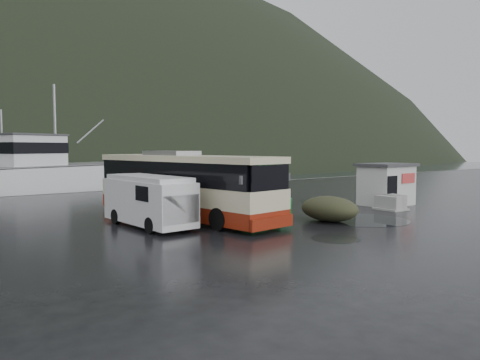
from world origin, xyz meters
TOP-DOWN VIEW (x-y plane):
  - ground at (0.00, 0.00)m, footprint 160.00×160.00m
  - quay_edge at (0.00, 20.00)m, footprint 160.00×0.60m
  - coach_bus at (-1.59, 3.03)m, footprint 4.45×12.45m
  - white_van at (-4.18, 1.75)m, footprint 2.13×5.66m
  - waste_bin_left at (-0.90, -1.60)m, footprint 1.22×1.22m
  - waste_bin_right at (2.91, 0.65)m, footprint 1.02×1.02m
  - dome_tent at (3.51, -2.24)m, footprint 2.24×3.12m
  - ticket_kiosk at (11.22, -0.09)m, footprint 3.36×2.56m
  - jersey_barrier_a at (9.23, -1.60)m, footprint 0.88×1.66m
  - jersey_barrier_b at (9.88, -1.53)m, footprint 1.29×1.92m
  - jersey_barrier_c at (9.79, -1.52)m, footprint 1.43×1.92m
  - fishing_trawler at (2.15, 28.47)m, footprint 27.43×15.42m
  - puddles at (6.10, -1.14)m, footprint 12.00×11.68m

SIDE VIEW (x-z plane):
  - ground at x=0.00m, z-range 0.00..0.00m
  - quay_edge at x=0.00m, z-range -0.75..0.75m
  - coach_bus at x=-1.59m, z-range -1.72..1.72m
  - white_van at x=-4.18m, z-range -1.17..1.17m
  - waste_bin_left at x=-0.90m, z-range -0.77..0.77m
  - waste_bin_right at x=2.91m, z-range -0.65..0.65m
  - dome_tent at x=3.51m, z-range -0.61..0.61m
  - ticket_kiosk at x=11.22m, z-range -1.30..1.30m
  - jersey_barrier_a at x=9.23m, z-range -0.41..0.41m
  - jersey_barrier_b at x=9.88m, z-range -0.44..0.44m
  - jersey_barrier_c at x=9.79m, z-range -0.43..0.43m
  - fishing_trawler at x=2.15m, z-range -5.43..5.43m
  - puddles at x=6.10m, z-range 0.00..0.01m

